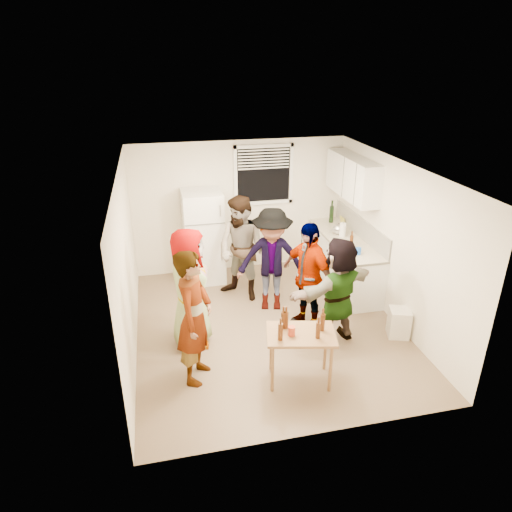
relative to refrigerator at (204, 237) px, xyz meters
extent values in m
cube|color=white|center=(0.00, 0.00, 0.00)|extent=(0.70, 0.70, 1.70)
cube|color=white|center=(2.45, -0.73, -0.42)|extent=(0.60, 2.20, 0.86)
cube|color=beige|center=(2.45, -0.73, 0.03)|extent=(0.64, 2.22, 0.04)
cube|color=beige|center=(2.74, -0.73, 0.23)|extent=(0.03, 2.20, 0.36)
cube|color=white|center=(2.58, -0.53, 1.10)|extent=(0.34, 1.60, 0.70)
cylinder|color=white|center=(2.43, -0.64, 0.05)|extent=(0.11, 0.11, 0.24)
cylinder|color=black|center=(2.50, 0.09, 0.05)|extent=(0.08, 0.08, 0.33)
cylinder|color=#47230C|center=(2.35, -1.21, 0.05)|extent=(0.06, 0.06, 0.23)
cylinder|color=blue|center=(2.37, -1.46, 0.05)|extent=(0.09, 0.09, 0.12)
cube|color=gold|center=(2.67, -0.06, 0.12)|extent=(0.02, 0.18, 0.15)
cube|color=silver|center=(2.61, -2.54, -0.60)|extent=(0.38, 0.38, 0.44)
cylinder|color=#47230C|center=(1.01, -3.33, -0.13)|extent=(0.06, 0.06, 0.22)
cylinder|color=#B1381E|center=(0.71, -3.21, -0.13)|extent=(0.09, 0.09, 0.12)
imported|color=gray|center=(-0.43, -2.03, -0.85)|extent=(1.89, 1.12, 0.57)
imported|color=#141933|center=(-0.44, -2.83, -0.85)|extent=(1.93, 1.32, 0.43)
imported|color=brown|center=(0.55, -0.85, -0.85)|extent=(1.91, 1.90, 0.69)
imported|color=#39393D|center=(0.95, -1.30, -0.85)|extent=(1.53, 1.97, 0.65)
imported|color=black|center=(1.34, -1.95, -0.85)|extent=(1.98, 1.66, 0.42)
imported|color=#C87F50|center=(1.63, -2.44, -0.85)|extent=(2.03, 2.09, 0.48)
camera|label=1|loc=(-0.76, -7.75, 3.09)|focal=32.00mm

